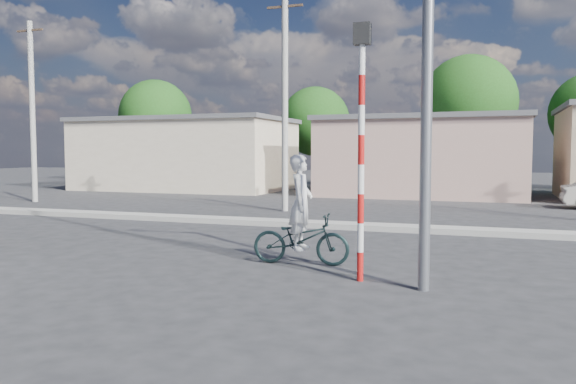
% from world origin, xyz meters
% --- Properties ---
extents(ground_plane, '(120.00, 120.00, 0.00)m').
position_xyz_m(ground_plane, '(0.00, 0.00, 0.00)').
color(ground_plane, '#28272A').
rests_on(ground_plane, ground).
extents(median, '(40.00, 0.80, 0.16)m').
position_xyz_m(median, '(0.00, 8.00, 0.08)').
color(median, '#99968E').
rests_on(median, ground).
extents(bicycle, '(1.98, 0.86, 1.01)m').
position_xyz_m(bicycle, '(1.79, 2.53, 0.51)').
color(bicycle, black).
rests_on(bicycle, ground).
extents(cyclist, '(0.51, 0.72, 1.86)m').
position_xyz_m(cyclist, '(1.79, 2.53, 0.93)').
color(cyclist, white).
rests_on(cyclist, ground).
extents(traffic_pole, '(0.28, 0.18, 4.36)m').
position_xyz_m(traffic_pole, '(3.20, 1.50, 2.59)').
color(traffic_pole, red).
rests_on(traffic_pole, ground).
extents(building_row, '(37.80, 7.30, 4.44)m').
position_xyz_m(building_row, '(1.10, 22.00, 2.13)').
color(building_row, beige).
rests_on(building_row, ground).
extents(tree_row, '(34.13, 7.32, 8.10)m').
position_xyz_m(tree_row, '(-2.27, 28.62, 4.83)').
color(tree_row, '#38281E').
rests_on(tree_row, ground).
extents(utility_poles, '(35.40, 0.24, 8.00)m').
position_xyz_m(utility_poles, '(3.25, 12.00, 4.07)').
color(utility_poles, '#99968E').
rests_on(utility_poles, ground).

